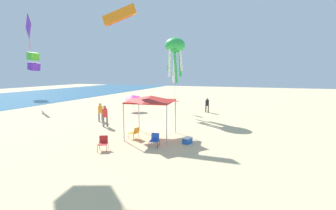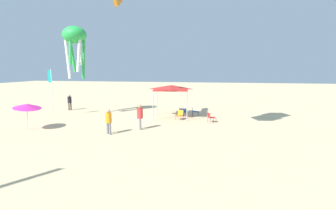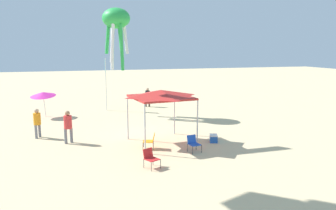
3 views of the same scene
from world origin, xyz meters
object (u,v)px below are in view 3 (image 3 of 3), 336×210
beach_umbrella (43,94)px  cooler_box (214,138)px  person_watching_sky (37,121)px  folding_chair_facing_ocean (193,142)px  person_far_stroller (68,124)px  person_near_umbrella (148,96)px  folding_chair_right_of_tent (150,157)px  kite_octopus_green (116,22)px  folding_chair_left_of_tent (150,140)px  banner_flag (106,79)px  canopy_tent (161,94)px

beach_umbrella → cooler_box: beach_umbrella is taller
person_watching_sky → folding_chair_facing_ocean: bearing=91.3°
person_far_stroller → person_watching_sky: bearing=-66.8°
folding_chair_facing_ocean → person_near_umbrella: bearing=77.0°
folding_chair_right_of_tent → person_watching_sky: bearing=102.6°
beach_umbrella → person_watching_sky: beach_umbrella is taller
beach_umbrella → kite_octopus_green: bearing=-96.8°
folding_chair_facing_ocean → cooler_box: bearing=27.9°
folding_chair_left_of_tent → kite_octopus_green: kite_octopus_green is taller
folding_chair_facing_ocean → cooler_box: (1.32, -1.72, -0.27)m
banner_flag → kite_octopus_green: 5.05m
person_near_umbrella → kite_octopus_green: 7.37m
canopy_tent → folding_chair_right_of_tent: size_ratio=4.07×
canopy_tent → folding_chair_facing_ocean: 3.19m
beach_umbrella → banner_flag: size_ratio=0.48×
canopy_tent → person_watching_sky: canopy_tent is taller
folding_chair_left_of_tent → person_near_umbrella: person_near_umbrella is taller
beach_umbrella → folding_chair_right_of_tent: beach_umbrella is taller
person_near_umbrella → person_watching_sky: person_watching_sky is taller
person_far_stroller → person_watching_sky: (1.67, 1.70, -0.05)m
canopy_tent → folding_chair_left_of_tent: (-0.92, 0.85, -2.22)m
cooler_box → person_far_stroller: size_ratio=0.40×
person_watching_sky → folding_chair_right_of_tent: bearing=72.1°
folding_chair_left_of_tent → cooler_box: size_ratio=1.13×
canopy_tent → person_near_umbrella: canopy_tent is taller
banner_flag → kite_octopus_green: bearing=-162.7°
person_near_umbrella → folding_chair_facing_ocean: bearing=96.2°
banner_flag → person_far_stroller: size_ratio=2.39×
person_watching_sky → kite_octopus_green: (5.49, -5.52, 6.10)m
folding_chair_left_of_tent → person_watching_sky: bearing=-109.1°
folding_chair_right_of_tent → person_watching_sky: size_ratio=0.47×
folding_chair_left_of_tent → beach_umbrella: bearing=-134.8°
kite_octopus_green → folding_chair_left_of_tent: bearing=97.9°
folding_chair_right_of_tent → folding_chair_facing_ocean: bearing=6.2°
cooler_box → banner_flag: bearing=21.9°
banner_flag → person_near_umbrella: banner_flag is taller
canopy_tent → folding_chair_facing_ocean: (-2.01, -1.11, -2.22)m
banner_flag → kite_octopus_green: (-2.15, -0.67, 4.52)m
cooler_box → folding_chair_left_of_tent: bearing=93.6°
folding_chair_right_of_tent → cooler_box: 5.22m
person_far_stroller → folding_chair_right_of_tent: bearing=101.9°
folding_chair_facing_ocean → folding_chair_right_of_tent: bearing=-158.4°
banner_flag → person_near_umbrella: (0.63, -3.69, -1.61)m
person_near_umbrella → beach_umbrella: bearing=23.7°
beach_umbrella → cooler_box: bearing=-136.4°
person_far_stroller → folding_chair_facing_ocean: bearing=128.1°
banner_flag → cooler_box: bearing=-158.1°
folding_chair_left_of_tent → person_near_umbrella: size_ratio=0.48×
canopy_tent → person_near_umbrella: size_ratio=1.96×
beach_umbrella → folding_chair_right_of_tent: (-12.80, -5.10, -1.28)m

